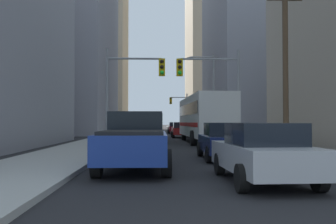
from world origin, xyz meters
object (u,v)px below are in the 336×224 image
pickup_truck_blue (135,141)px  cargo_van_green (149,126)px  sedan_silver (263,152)px  traffic_signal_near_right (212,81)px  sedan_navy (225,141)px  traffic_signal_near_left (132,81)px  sedan_grey (148,130)px  traffic_signal_far_right (180,106)px  sedan_red (181,130)px  sedan_maroon (175,128)px  city_bus (204,117)px

pickup_truck_blue → cargo_van_green: 15.15m
cargo_van_green → sedan_silver: (3.16, -17.94, -0.52)m
cargo_van_green → traffic_signal_near_right: (3.92, -5.03, 2.76)m
sedan_navy → traffic_signal_near_left: bearing=121.1°
pickup_truck_blue → traffic_signal_near_right: 11.37m
sedan_navy → traffic_signal_near_left: (-4.26, 7.05, 3.26)m
sedan_grey → traffic_signal_far_right: 20.47m
sedan_silver → sedan_navy: 5.86m
sedan_silver → sedan_red: (-0.02, 27.19, 0.00)m
sedan_red → traffic_signal_near_right: 14.67m
cargo_van_green → sedan_maroon: (3.29, 22.35, -0.52)m
sedan_navy → sedan_grey: 22.41m
cargo_van_green → traffic_signal_far_right: 30.19m
city_bus → sedan_maroon: size_ratio=2.74×
traffic_signal_near_right → sedan_navy: bearing=-94.7°
sedan_grey → sedan_maroon: 12.76m
traffic_signal_far_right → sedan_grey: bearing=-103.1°
sedan_silver → sedan_maroon: bearing=89.8°
sedan_red → sedan_grey: size_ratio=1.00×
cargo_van_green → traffic_signal_near_right: bearing=-52.1°
sedan_silver → traffic_signal_far_right: 47.80m
sedan_navy → sedan_red: size_ratio=1.01×
sedan_silver → traffic_signal_near_right: traffic_signal_near_right is taller
pickup_truck_blue → sedan_maroon: pickup_truck_blue is taller
cargo_van_green → sedan_grey: (-0.15, 10.06, -0.52)m
city_bus → traffic_signal_far_right: (0.30, 29.75, 2.07)m
cargo_van_green → traffic_signal_far_right: traffic_signal_far_right is taller
pickup_truck_blue → sedan_silver: (3.39, -2.79, -0.16)m
sedan_red → traffic_signal_near_left: bearing=-105.9°
sedan_red → traffic_signal_far_right: traffic_signal_far_right is taller
sedan_grey → traffic_signal_near_left: 15.45m
traffic_signal_near_right → sedan_silver: bearing=-93.4°
traffic_signal_near_left → traffic_signal_far_right: same height
pickup_truck_blue → traffic_signal_near_left: traffic_signal_near_left is taller
sedan_red → traffic_signal_near_left: (-4.06, -14.28, 3.26)m
traffic_signal_near_right → traffic_signal_far_right: same height
cargo_van_green → sedan_silver: cargo_van_green is taller
city_bus → sedan_grey: 11.00m
pickup_truck_blue → traffic_signal_near_left: size_ratio=0.91×
city_bus → traffic_signal_near_left: traffic_signal_near_left is taller
sedan_maroon → traffic_signal_near_left: size_ratio=0.70×
sedan_grey → sedan_maroon: same height
sedan_silver → sedan_grey: size_ratio=1.01×
sedan_red → sedan_maroon: size_ratio=1.00×
city_bus → sedan_maroon: (-0.83, 22.35, -1.16)m
sedan_silver → sedan_maroon: size_ratio=1.01×
sedan_navy → traffic_signal_far_right: 41.96m
traffic_signal_near_left → traffic_signal_far_right: size_ratio=1.00×
city_bus → sedan_red: city_bus is taller
city_bus → sedan_maroon: 22.40m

